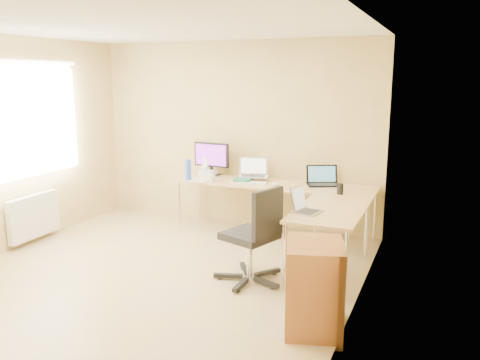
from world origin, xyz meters
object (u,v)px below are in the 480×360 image
at_px(office_chair, 250,235).
at_px(desk_main, 274,210).
at_px(keyboard, 249,182).
at_px(desk_fan, 205,165).
at_px(desk_return, 329,241).
at_px(mug, 212,179).
at_px(laptop_return, 307,202).
at_px(laptop_center, 253,168).
at_px(water_bottle, 188,170).
at_px(laptop_black, 323,176).
at_px(monitor, 212,159).
at_px(cabinet, 314,288).

bearing_deg(office_chair, desk_main, 118.79).
xyz_separation_m(keyboard, desk_fan, (-0.82, 0.35, 0.11)).
xyz_separation_m(desk_return, desk_fan, (-2.10, 1.20, 0.49)).
xyz_separation_m(mug, laptop_return, (1.55, -0.94, 0.06)).
bearing_deg(office_chair, laptop_return, 46.45).
relative_size(laptop_center, mug, 4.13).
xyz_separation_m(laptop_center, water_bottle, (-0.81, -0.35, -0.03)).
bearing_deg(desk_fan, mug, -35.62).
height_order(laptop_black, desk_fan, laptop_black).
relative_size(desk_return, office_chair, 1.26).
relative_size(monitor, office_chair, 0.53).
bearing_deg(water_bottle, cabinet, -40.72).
bearing_deg(office_chair, laptop_black, 96.25).
bearing_deg(office_chair, desk_fan, 148.12).
bearing_deg(monitor, desk_return, -24.86).
distance_m(laptop_black, water_bottle, 1.80).
height_order(keyboard, laptop_return, laptop_return).
height_order(mug, water_bottle, water_bottle).
relative_size(mug, laptop_return, 0.29).
height_order(laptop_center, water_bottle, laptop_center).
bearing_deg(laptop_return, desk_main, 45.40).
relative_size(laptop_black, desk_fan, 1.64).
xyz_separation_m(monitor, mug, (0.23, -0.46, -0.19)).
bearing_deg(cabinet, mug, 117.96).
xyz_separation_m(keyboard, mug, (-0.47, -0.15, 0.03)).
bearing_deg(office_chair, keyboard, 131.42).
bearing_deg(keyboard, desk_main, 16.92).
bearing_deg(cabinet, monitor, 115.17).
bearing_deg(desk_return, water_bottle, 161.51).
xyz_separation_m(desk_return, office_chair, (-0.72, -0.51, 0.13)).
bearing_deg(laptop_center, monitor, 153.85).
bearing_deg(office_chair, water_bottle, 157.91).
height_order(laptop_return, office_chair, office_chair).
xyz_separation_m(desk_return, keyboard, (-1.28, 0.85, 0.38)).
bearing_deg(desk_fan, keyboard, -4.04).
bearing_deg(desk_main, laptop_black, 9.78).
height_order(monitor, water_bottle, monitor).
relative_size(desk_return, monitor, 2.37).
bearing_deg(mug, monitor, 116.49).
height_order(desk_main, office_chair, office_chair).
distance_m(monitor, desk_fan, 0.18).
bearing_deg(laptop_center, office_chair, -86.73).
bearing_deg(cabinet, keyboard, 107.95).
bearing_deg(monitor, water_bottle, -100.35).
relative_size(laptop_center, desk_fan, 1.57).
distance_m(desk_return, desk_fan, 2.47).
xyz_separation_m(mug, office_chair, (1.02, -1.21, -0.27)).
relative_size(desk_main, office_chair, 2.57).
distance_m(desk_main, water_bottle, 1.27).
bearing_deg(cabinet, office_chair, 123.89).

